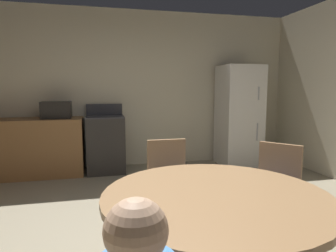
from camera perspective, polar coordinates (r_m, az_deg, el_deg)
wall_back at (r=5.32m, az=-7.48°, el=7.04°), size 6.13×0.12×2.70m
kitchen_counter at (r=5.13m, az=-27.03°, el=-3.82°), size 1.98×0.60×0.90m
oven_range at (r=4.98m, az=-11.89°, el=-3.29°), size 0.60×0.60×1.10m
refrigerator at (r=5.44m, az=13.45°, el=1.94°), size 0.68×0.68×1.76m
microwave at (r=4.95m, az=-20.63°, el=2.91°), size 0.44×0.32×0.26m
dining_table at (r=1.85m, az=9.04°, el=-16.91°), size 1.33×1.33×0.76m
chair_north at (r=2.88m, az=0.24°, el=-10.23°), size 0.41×0.41×0.87m
chair_northeast at (r=2.86m, az=19.83°, el=-10.82°), size 0.56×0.56×0.87m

